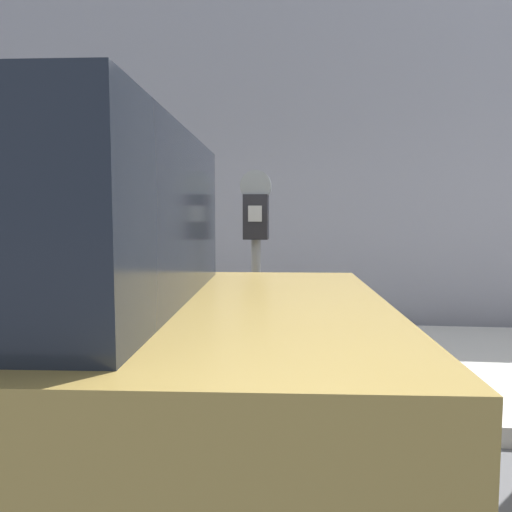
# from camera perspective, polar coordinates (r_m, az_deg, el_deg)

# --- Properties ---
(ground_plane) EXTENTS (60.00, 60.00, 0.00)m
(ground_plane) POSITION_cam_1_polar(r_m,az_deg,el_deg) (2.81, -12.32, -26.08)
(ground_plane) COLOR #515154
(sidewalk) EXTENTS (24.00, 2.80, 0.13)m
(sidewalk) POSITION_cam_1_polar(r_m,az_deg,el_deg) (4.75, -3.93, -11.90)
(sidewalk) COLOR #BCB7AD
(sidewalk) RESTS_ON ground_plane
(building_facade) EXTENTS (24.00, 0.30, 4.98)m
(building_facade) POSITION_cam_1_polar(r_m,az_deg,el_deg) (6.46, -1.22, 14.27)
(building_facade) COLOR gray
(building_facade) RESTS_ON ground_plane
(parking_meter) EXTENTS (0.20, 0.13, 1.59)m
(parking_meter) POSITION_cam_1_polar(r_m,az_deg,el_deg) (3.33, -0.00, 1.68)
(parking_meter) COLOR slate
(parking_meter) RESTS_ON sidewalk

